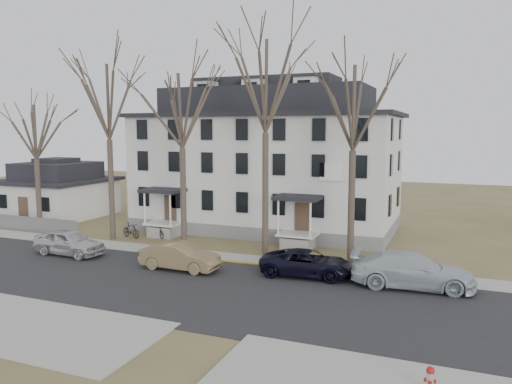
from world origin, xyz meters
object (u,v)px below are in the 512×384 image
at_px(tree_mid_left, 182,105).
at_px(small_house, 58,192).
at_px(car_silver, 69,243).
at_px(bicycle_left, 158,232).
at_px(fire_hydrant, 430,380).
at_px(car_white, 412,271).
at_px(tree_bungalow, 35,128).
at_px(bicycle_right, 131,231).
at_px(tree_center, 266,79).
at_px(tree_mid_right, 354,102).
at_px(car_navy, 307,264).
at_px(car_tan, 180,257).
at_px(tree_far_left, 108,96).
at_px(boarding_house, 267,162).

bearing_deg(tree_mid_left, small_house, 159.97).
relative_size(car_silver, bicycle_left, 2.74).
bearing_deg(fire_hydrant, tree_mid_left, 139.88).
distance_m(car_white, bicycle_left, 19.19).
xyz_separation_m(tree_bungalow, bicycle_right, (8.10, 0.69, -7.56)).
xyz_separation_m(car_white, bicycle_left, (-18.48, 5.15, -0.42)).
bearing_deg(car_white, bicycle_right, 72.36).
distance_m(tree_center, bicycle_left, 14.06).
relative_size(tree_mid_right, car_navy, 2.50).
height_order(tree_mid_right, car_white, tree_mid_right).
bearing_deg(car_tan, fire_hydrant, -122.07).
height_order(tree_mid_left, bicycle_right, tree_mid_left).
height_order(car_tan, car_white, car_white).
bearing_deg(tree_mid_left, tree_far_left, 180.00).
relative_size(car_white, bicycle_right, 3.27).
distance_m(car_white, bicycle_right, 20.75).
distance_m(tree_mid_left, car_white, 18.06).
bearing_deg(small_house, tree_mid_left, -20.03).
xyz_separation_m(tree_center, bicycle_left, (-9.09, 1.51, -10.62)).
bearing_deg(fire_hydrant, boarding_house, 121.73).
distance_m(bicycle_left, fire_hydrant, 25.31).
height_order(tree_mid_left, bicycle_left, tree_mid_left).
height_order(tree_mid_left, tree_center, tree_center).
bearing_deg(car_silver, fire_hydrant, -109.87).
relative_size(tree_far_left, car_navy, 2.69).
xyz_separation_m(tree_center, tree_bungalow, (-19.00, 0.00, -2.97)).
bearing_deg(tree_center, fire_hydrant, -52.66).
relative_size(tree_mid_left, car_tan, 2.73).
relative_size(tree_mid_left, car_white, 2.09).
relative_size(small_house, car_navy, 1.71).
bearing_deg(tree_far_left, small_house, 150.61).
relative_size(boarding_house, tree_mid_left, 1.63).
bearing_deg(tree_far_left, tree_mid_right, 0.00).
distance_m(tree_bungalow, car_white, 29.52).
bearing_deg(tree_mid_right, car_white, -43.14).
xyz_separation_m(tree_center, bicycle_right, (-10.90, 0.69, -10.53)).
bearing_deg(tree_bungalow, bicycle_left, 8.66).
height_order(tree_center, car_silver, tree_center).
xyz_separation_m(boarding_house, car_white, (12.39, -11.80, -4.50)).
xyz_separation_m(bicycle_right, fire_hydrant, (21.70, -14.84, -0.12)).
bearing_deg(tree_bungalow, car_silver, -33.59).
height_order(tree_far_left, car_navy, tree_far_left).
height_order(tree_center, fire_hydrant, tree_center).
height_order(boarding_house, car_navy, boarding_house).
distance_m(car_navy, car_white, 5.50).
bearing_deg(tree_mid_left, tree_center, 0.00).
relative_size(boarding_house, car_white, 3.42).
bearing_deg(fire_hydrant, tree_bungalow, 154.59).
bearing_deg(car_navy, bicycle_right, 69.10).
bearing_deg(bicycle_right, tree_far_left, 139.26).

